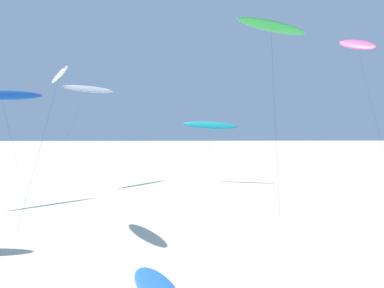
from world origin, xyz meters
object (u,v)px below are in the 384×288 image
at_px(flying_kite_2, 1,95).
at_px(flying_kite_6, 271,26).
at_px(flying_kite_1, 90,89).
at_px(grounded_kite_1, 156,287).
at_px(flying_kite_3, 357,45).
at_px(flying_kite_0, 59,75).
at_px(flying_kite_7, 210,125).

bearing_deg(flying_kite_2, flying_kite_6, -11.48).
relative_size(flying_kite_1, grounded_kite_1, 2.22).
bearing_deg(flying_kite_3, flying_kite_2, -166.80).
bearing_deg(flying_kite_0, flying_kite_2, 129.16).
bearing_deg(flying_kite_0, grounded_kite_1, -61.35).
bearing_deg(flying_kite_6, flying_kite_2, 168.52).
distance_m(flying_kite_6, flying_kite_7, 19.19).
bearing_deg(flying_kite_7, flying_kite_1, 176.26).
bearing_deg(flying_kite_1, flying_kite_3, -6.14).
distance_m(flying_kite_1, flying_kite_3, 32.67).
xyz_separation_m(flying_kite_6, grounded_kite_1, (-8.89, -19.59, -15.38)).
bearing_deg(flying_kite_1, flying_kite_7, -3.74).
xyz_separation_m(flying_kite_2, grounded_kite_1, (16.23, -24.70, -9.67)).
distance_m(flying_kite_3, flying_kite_7, 19.79).
bearing_deg(flying_kite_6, grounded_kite_1, -114.41).
xyz_separation_m(flying_kite_3, grounded_kite_1, (-21.89, -33.64, -16.09)).
height_order(flying_kite_0, flying_kite_7, flying_kite_0).
height_order(flying_kite_1, flying_kite_3, flying_kite_3).
relative_size(flying_kite_6, flying_kite_7, 1.79).
bearing_deg(flying_kite_1, flying_kite_6, -42.51).
bearing_deg(flying_kite_2, grounded_kite_1, -56.69).
relative_size(flying_kite_2, flying_kite_6, 0.63).
bearing_deg(flying_kite_7, grounded_kite_1, -97.44).
height_order(flying_kite_3, flying_kite_6, flying_kite_3).
bearing_deg(flying_kite_7, flying_kite_6, -75.83).
bearing_deg(grounded_kite_1, flying_kite_2, 123.31).
bearing_deg(flying_kite_2, flying_kite_0, -50.84).
bearing_deg(grounded_kite_1, flying_kite_1, 105.37).
bearing_deg(grounded_kite_1, flying_kite_6, 65.59).
height_order(flying_kite_2, flying_kite_3, flying_kite_3).
distance_m(flying_kite_3, flying_kite_6, 19.15).
bearing_deg(flying_kite_3, flying_kite_0, -147.31).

